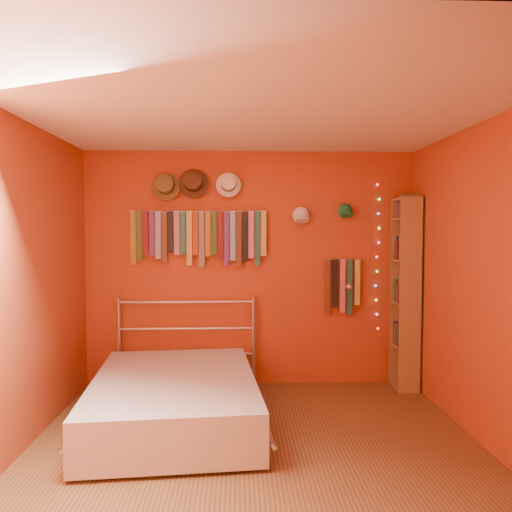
{
  "coord_description": "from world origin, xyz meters",
  "views": [
    {
      "loc": [
        -0.13,
        -3.58,
        1.67
      ],
      "look_at": [
        0.03,
        0.9,
        1.43
      ],
      "focal_mm": 35.0,
      "sensor_mm": 36.0,
      "label": 1
    }
  ],
  "objects": [
    {
      "name": "ground",
      "position": [
        0.0,
        0.0,
        0.0
      ],
      "size": [
        3.5,
        3.5,
        0.0
      ],
      "primitive_type": "plane",
      "color": "brown",
      "rests_on": "ground"
    },
    {
      "name": "back_wall",
      "position": [
        0.0,
        1.75,
        1.25
      ],
      "size": [
        3.5,
        0.02,
        2.5
      ],
      "primitive_type": "cube",
      "color": "#A2351A",
      "rests_on": "ground"
    },
    {
      "name": "right_wall",
      "position": [
        1.75,
        0.0,
        1.25
      ],
      "size": [
        0.02,
        3.5,
        2.5
      ],
      "primitive_type": "cube",
      "color": "#A2351A",
      "rests_on": "ground"
    },
    {
      "name": "left_wall",
      "position": [
        -1.75,
        0.0,
        1.25
      ],
      "size": [
        0.02,
        3.5,
        2.5
      ],
      "primitive_type": "cube",
      "color": "#A2351A",
      "rests_on": "ground"
    },
    {
      "name": "ceiling",
      "position": [
        0.0,
        0.0,
        2.5
      ],
      "size": [
        3.5,
        3.5,
        0.02
      ],
      "primitive_type": "cube",
      "color": "white",
      "rests_on": "back_wall"
    },
    {
      "name": "tie_rack",
      "position": [
        -0.54,
        1.69,
        1.62
      ],
      "size": [
        1.45,
        0.03,
        0.59
      ],
      "color": "silver",
      "rests_on": "back_wall"
    },
    {
      "name": "small_tie_rack",
      "position": [
        0.98,
        1.69,
        1.09
      ],
      "size": [
        0.4,
        0.03,
        0.6
      ],
      "color": "silver",
      "rests_on": "back_wall"
    },
    {
      "name": "fedora_olive",
      "position": [
        -0.88,
        1.65,
        2.12
      ],
      "size": [
        0.3,
        0.16,
        0.29
      ],
      "rotation": [
        1.36,
        0.0,
        0.0
      ],
      "color": "brown",
      "rests_on": "back_wall"
    },
    {
      "name": "fedora_brown",
      "position": [
        -0.6,
        1.65,
        2.16
      ],
      "size": [
        0.32,
        0.17,
        0.31
      ],
      "rotation": [
        1.36,
        0.0,
        0.0
      ],
      "color": "#4B2D1A",
      "rests_on": "back_wall"
    },
    {
      "name": "fedora_white",
      "position": [
        -0.23,
        1.66,
        2.15
      ],
      "size": [
        0.26,
        0.14,
        0.26
      ],
      "rotation": [
        1.36,
        0.0,
        0.0
      ],
      "color": "white",
      "rests_on": "back_wall"
    },
    {
      "name": "cap_white",
      "position": [
        0.54,
        1.7,
        1.82
      ],
      "size": [
        0.18,
        0.23,
        0.18
      ],
      "color": "white",
      "rests_on": "back_wall"
    },
    {
      "name": "cap_green",
      "position": [
        1.01,
        1.7,
        1.87
      ],
      "size": [
        0.17,
        0.21,
        0.17
      ],
      "color": "#1C7F46",
      "rests_on": "back_wall"
    },
    {
      "name": "fairy_lights",
      "position": [
        1.37,
        1.71,
        1.38
      ],
      "size": [
        0.05,
        0.02,
        1.57
      ],
      "color": "#FF3333",
      "rests_on": "back_wall"
    },
    {
      "name": "reading_lamp",
      "position": [
        1.02,
        1.54,
        1.08
      ],
      "size": [
        0.06,
        0.27,
        0.08
      ],
      "color": "silver",
      "rests_on": "back_wall"
    },
    {
      "name": "bookshelf",
      "position": [
        1.66,
        1.53,
        1.02
      ],
      "size": [
        0.25,
        0.34,
        2.0
      ],
      "color": "#9E6A47",
      "rests_on": "ground"
    },
    {
      "name": "bed",
      "position": [
        -0.68,
        0.65,
        0.22
      ],
      "size": [
        1.61,
        2.04,
        0.96
      ],
      "rotation": [
        0.0,
        0.0,
        0.08
      ],
      "color": "silver",
      "rests_on": "ground"
    }
  ]
}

